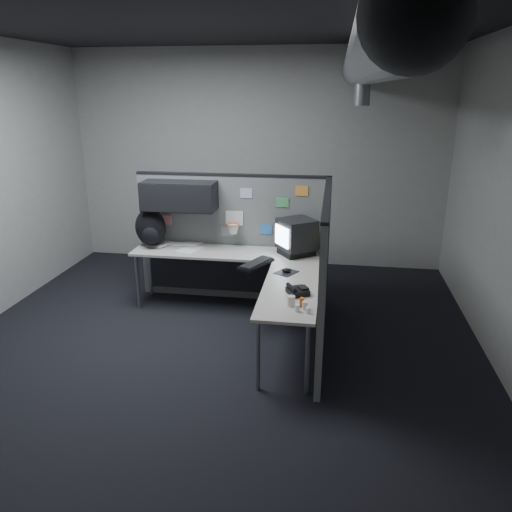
% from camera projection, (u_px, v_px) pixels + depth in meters
% --- Properties ---
extents(room, '(5.62, 5.62, 3.22)m').
position_uv_depth(room, '(271.00, 147.00, 4.64)').
color(room, black).
rests_on(room, ground).
extents(partition_back, '(2.44, 0.42, 1.63)m').
position_uv_depth(partition_back, '(218.00, 225.00, 6.26)').
color(partition_back, slate).
rests_on(partition_back, ground).
extents(partition_right, '(0.07, 2.23, 1.63)m').
position_uv_depth(partition_right, '(324.00, 271.00, 5.16)').
color(partition_right, slate).
rests_on(partition_right, ground).
extents(desk, '(2.31, 2.11, 0.73)m').
position_uv_depth(desk, '(242.00, 269.00, 5.82)').
color(desk, '#B1ACA0').
rests_on(desk, ground).
extents(monitor, '(0.53, 0.53, 0.43)m').
position_uv_depth(monitor, '(296.00, 237.00, 5.91)').
color(monitor, black).
rests_on(monitor, desk).
extents(keyboard, '(0.37, 0.52, 0.04)m').
position_uv_depth(keyboard, '(256.00, 264.00, 5.60)').
color(keyboard, black).
rests_on(keyboard, desk).
extents(mouse, '(0.28, 0.29, 0.05)m').
position_uv_depth(mouse, '(286.00, 271.00, 5.37)').
color(mouse, black).
rests_on(mouse, desk).
extents(phone, '(0.25, 0.26, 0.09)m').
position_uv_depth(phone, '(297.00, 291.00, 4.81)').
color(phone, black).
rests_on(phone, desk).
extents(bottles, '(0.14, 0.17, 0.09)m').
position_uv_depth(bottles, '(303.00, 306.00, 4.47)').
color(bottles, silver).
rests_on(bottles, desk).
extents(cup, '(0.08, 0.08, 0.10)m').
position_uv_depth(cup, '(291.00, 301.00, 4.54)').
color(cup, beige).
rests_on(cup, desk).
extents(papers, '(0.87, 0.78, 0.02)m').
position_uv_depth(papers, '(173.00, 243.00, 6.40)').
color(papers, white).
rests_on(papers, desk).
extents(backpack, '(0.40, 0.36, 0.48)m').
position_uv_depth(backpack, '(151.00, 228.00, 6.23)').
color(backpack, black).
rests_on(backpack, desk).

